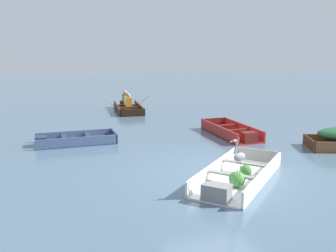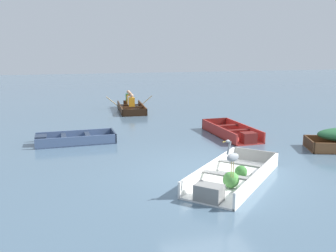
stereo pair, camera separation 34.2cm
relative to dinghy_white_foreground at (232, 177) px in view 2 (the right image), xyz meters
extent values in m
plane|color=slate|center=(-0.04, 0.79, -0.14)|extent=(80.00, 80.00, 0.00)
cube|color=white|center=(0.12, 0.14, -0.12)|extent=(3.21, 3.18, 0.04)
cube|color=white|center=(0.53, -0.28, 0.05)|extent=(2.37, 2.33, 0.37)
cube|color=white|center=(-0.30, 0.57, 0.05)|extent=(2.37, 2.33, 0.37)
cube|color=gray|center=(1.27, 1.27, 0.05)|extent=(0.90, 0.92, 0.37)
cube|color=gray|center=(-0.93, -0.88, 0.07)|extent=(0.65, 0.65, 0.33)
cube|color=gray|center=(-0.24, -0.20, 0.14)|extent=(0.91, 0.92, 0.04)
cube|color=gray|center=(0.47, 0.49, 0.14)|extent=(0.91, 0.92, 0.04)
sphere|color=#4C9342|center=(-0.20, -0.36, 0.08)|extent=(0.36, 0.36, 0.36)
sphere|color=#387533|center=(0.31, 0.18, 0.05)|extent=(0.30, 0.30, 0.30)
cube|color=#475B7F|center=(-3.34, 4.87, -0.12)|extent=(2.57, 1.11, 0.04)
cube|color=#475B7F|center=(-3.33, 4.36, 0.02)|extent=(2.55, 0.11, 0.32)
cube|color=#475B7F|center=(-3.35, 5.37, 0.02)|extent=(2.55, 0.11, 0.32)
cube|color=#273246|center=(-2.09, 4.89, 0.02)|extent=(0.07, 1.06, 0.32)
cube|color=#273246|center=(-4.43, 4.84, 0.04)|extent=(0.37, 0.48, 0.29)
cube|color=#273246|center=(-3.72, 4.86, 0.10)|extent=(0.18, 0.96, 0.04)
cube|color=#273246|center=(-2.96, 4.87, 0.10)|extent=(0.18, 0.96, 0.04)
cube|color=#AD2D28|center=(2.03, 4.43, -0.12)|extent=(1.13, 2.88, 0.04)
cube|color=#AD2D28|center=(2.53, 4.45, 0.06)|extent=(0.13, 2.85, 0.38)
cube|color=#AD2D28|center=(1.53, 4.42, 0.06)|extent=(0.13, 2.85, 0.38)
cube|color=maroon|center=(2.00, 5.83, 0.06)|extent=(1.05, 0.08, 0.38)
cube|color=maroon|center=(2.07, 3.19, 0.07)|extent=(0.48, 0.37, 0.35)
cube|color=maroon|center=(2.05, 4.01, 0.15)|extent=(0.95, 0.19, 0.04)
cube|color=maroon|center=(2.02, 4.86, 0.15)|extent=(0.95, 0.19, 0.04)
cube|color=#3F2716|center=(3.57, 2.10, 0.03)|extent=(0.41, 1.05, 0.34)
cube|color=#4C2D19|center=(-0.43, 10.78, -0.12)|extent=(1.39, 3.24, 0.04)
cube|color=#4C2D19|center=(-0.99, 10.82, 0.03)|extent=(0.28, 3.16, 0.33)
cube|color=#4C2D19|center=(0.13, 10.75, 0.03)|extent=(0.28, 3.16, 0.33)
cube|color=black|center=(-0.54, 9.23, 0.03)|extent=(1.17, 0.13, 0.33)
cube|color=black|center=(-0.33, 12.18, 0.05)|extent=(0.55, 0.40, 0.30)
cube|color=black|center=(-0.40, 11.26, 0.11)|extent=(1.07, 0.24, 0.04)
cube|color=black|center=(-0.46, 10.31, 0.11)|extent=(1.07, 0.24, 0.04)
cube|color=orange|center=(-0.45, 10.51, 0.35)|extent=(0.29, 0.20, 0.44)
sphere|color=tan|center=(-0.45, 10.51, 0.67)|extent=(0.18, 0.18, 0.18)
cube|color=white|center=(-0.41, 11.06, 0.35)|extent=(0.29, 0.20, 0.44)
sphere|color=#9E7051|center=(-0.41, 11.06, 0.67)|extent=(0.18, 0.18, 0.18)
cube|color=orange|center=(-0.37, 11.61, 0.35)|extent=(0.29, 0.20, 0.44)
sphere|color=tan|center=(-0.37, 11.61, 0.67)|extent=(0.18, 0.18, 0.18)
cube|color=#338C4C|center=(-0.33, 12.17, 0.35)|extent=(0.29, 0.20, 0.44)
sphere|color=tan|center=(-0.33, 12.17, 0.67)|extent=(0.18, 0.18, 0.18)
cylinder|color=tan|center=(-1.25, 11.68, 0.24)|extent=(0.64, 0.09, 0.55)
cylinder|color=tan|center=(0.51, 11.55, 0.24)|extent=(0.64, 0.09, 0.55)
cylinder|color=olive|center=(-0.33, -0.73, 0.44)|extent=(0.02, 0.02, 0.35)
cylinder|color=olive|center=(-0.35, -0.67, 0.44)|extent=(0.02, 0.02, 0.35)
ellipsoid|color=#93999E|center=(-0.34, -0.70, 0.71)|extent=(0.35, 0.24, 0.18)
cylinder|color=#93999E|center=(-0.46, -0.74, 0.93)|extent=(0.12, 0.08, 0.28)
ellipsoid|color=#93999E|center=(-0.49, -0.75, 1.08)|extent=(0.12, 0.09, 0.06)
cone|color=gold|center=(-0.57, -0.78, 1.08)|extent=(0.10, 0.06, 0.02)
camera|label=1|loc=(-3.97, -7.41, 2.91)|focal=40.00mm
camera|label=2|loc=(-3.64, -7.50, 2.91)|focal=40.00mm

